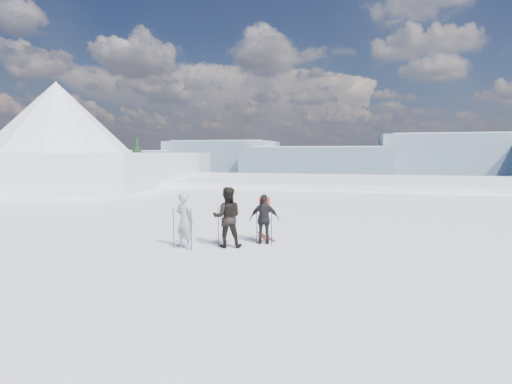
% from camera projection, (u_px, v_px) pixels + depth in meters
% --- Properties ---
extents(lake_basin, '(820.00, 820.00, 71.62)m').
position_uv_depth(lake_basin, '(335.00, 248.00, 39.78)').
color(lake_basin, white).
rests_on(lake_basin, ground).
extents(far_mountain_range, '(770.00, 110.00, 53.00)m').
position_uv_depth(far_mountain_range, '(381.00, 161.00, 442.98)').
color(far_mountain_range, slate).
rests_on(far_mountain_range, ground).
extents(near_ridge, '(31.37, 35.68, 25.62)m').
position_uv_depth(near_ridge, '(96.00, 210.00, 45.22)').
color(near_ridge, white).
rests_on(near_ridge, ground).
extents(skier_grey, '(0.77, 0.62, 1.82)m').
position_uv_depth(skier_grey, '(185.00, 220.00, 12.72)').
color(skier_grey, gray).
rests_on(skier_grey, ground).
extents(skier_dark, '(1.12, 0.97, 1.97)m').
position_uv_depth(skier_dark, '(227.00, 217.00, 12.92)').
color(skier_dark, black).
rests_on(skier_dark, ground).
extents(skier_pack, '(1.04, 0.59, 1.68)m').
position_uv_depth(skier_pack, '(264.00, 219.00, 13.37)').
color(skier_pack, black).
rests_on(skier_pack, ground).
extents(backpack, '(0.39, 0.27, 0.52)m').
position_uv_depth(backpack, '(265.00, 186.00, 13.51)').
color(backpack, red).
rests_on(backpack, skier_pack).
extents(ski_poles, '(2.96, 1.32, 1.36)m').
position_uv_depth(ski_poles, '(225.00, 227.00, 12.94)').
color(ski_poles, black).
rests_on(ski_poles, ground).
extents(skis_loose, '(1.02, 1.58, 0.03)m').
position_uv_depth(skis_loose, '(264.00, 237.00, 14.54)').
color(skis_loose, black).
rests_on(skis_loose, ground).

